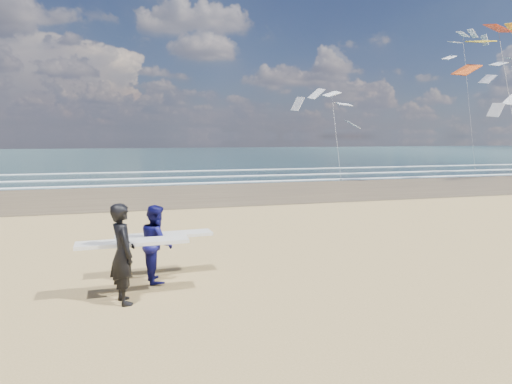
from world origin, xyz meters
name	(u,v)px	position (x,y,z in m)	size (l,w,h in m)	color
wet_sand_strip	(429,185)	(20.00, 18.00, 0.01)	(220.00, 12.00, 0.01)	brown
ocean	(238,154)	(20.00, 72.00, 0.01)	(220.00, 100.00, 0.02)	#183035
foam_breakers	(356,173)	(20.00, 28.10, 0.05)	(220.00, 11.70, 0.05)	white
surfer_near	(124,252)	(0.26, 0.84, 1.00)	(2.21, 1.04, 1.97)	black
surfer_far	(157,243)	(0.98, 2.05, 0.87)	(2.23, 1.13, 1.73)	#0E0D4E
kite_0	(506,76)	(24.76, 16.97, 7.22)	(7.36, 4.91, 11.97)	slate
kite_1	(335,121)	(16.36, 25.14, 4.47)	(6.10, 4.77, 7.85)	slate
kite_5	(468,88)	(34.47, 31.82, 8.16)	(5.74, 4.73, 15.04)	slate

